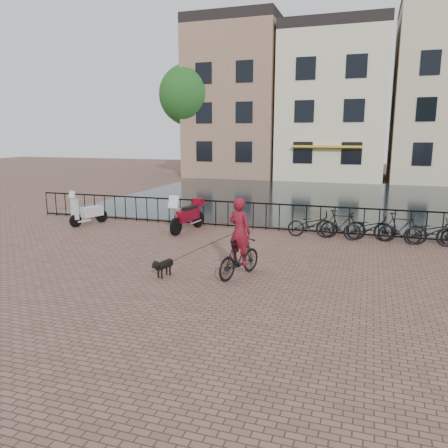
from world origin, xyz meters
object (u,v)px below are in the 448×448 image
(scooter, at_px, (88,207))
(dog, at_px, (164,267))
(cyclist, at_px, (240,242))
(motorcycle, at_px, (187,212))

(scooter, bearing_deg, dog, -21.96)
(cyclist, distance_m, dog, 2.01)
(cyclist, relative_size, motorcycle, 1.11)
(dog, height_order, motorcycle, motorcycle)
(cyclist, height_order, motorcycle, cyclist)
(cyclist, relative_size, scooter, 1.45)
(scooter, bearing_deg, cyclist, -11.19)
(dog, xyz_separation_m, scooter, (-5.73, 4.95, 0.48))
(cyclist, xyz_separation_m, dog, (-1.80, -0.59, -0.65))
(cyclist, xyz_separation_m, motorcycle, (-3.32, 4.47, -0.16))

